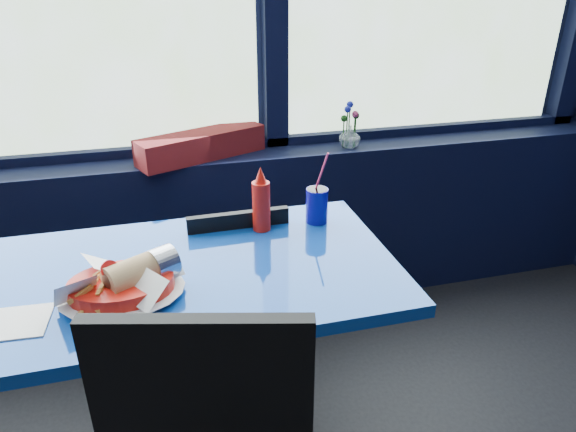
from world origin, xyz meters
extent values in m
cube|color=black|center=(0.00, 2.87, 0.40)|extent=(5.00, 0.26, 0.80)
cube|color=black|center=(0.00, 2.95, 0.81)|extent=(4.80, 0.08, 0.06)
cylinder|color=black|center=(0.30, 2.00, 0.34)|extent=(0.12, 0.12, 0.68)
cube|color=navy|center=(0.30, 2.00, 0.73)|extent=(1.20, 0.70, 0.04)
cube|color=black|center=(0.27, 1.43, 0.74)|extent=(0.42, 0.14, 0.49)
cube|color=black|center=(0.48, 2.40, 0.39)|extent=(0.37, 0.37, 0.03)
cube|color=black|center=(0.48, 2.23, 0.61)|extent=(0.35, 0.03, 0.40)
cylinder|color=black|center=(0.63, 2.56, 0.19)|extent=(0.02, 0.02, 0.37)
cylinder|color=black|center=(0.64, 2.25, 0.19)|extent=(0.02, 0.02, 0.37)
cylinder|color=black|center=(0.32, 2.55, 0.19)|extent=(0.02, 0.02, 0.37)
cylinder|color=black|center=(0.32, 2.24, 0.19)|extent=(0.02, 0.02, 0.37)
cube|color=maroon|center=(0.42, 2.84, 0.86)|extent=(0.58, 0.35, 0.11)
imported|color=silver|center=(1.10, 2.81, 0.85)|extent=(0.13, 0.13, 0.10)
cylinder|color=#1E5919|center=(1.08, 2.81, 0.88)|extent=(0.01, 0.01, 0.16)
sphere|color=#2029BB|center=(1.08, 2.81, 0.98)|extent=(0.03, 0.03, 0.03)
cylinder|color=#1E5919|center=(1.11, 2.80, 0.87)|extent=(0.01, 0.01, 0.14)
sphere|color=#CC3C6F|center=(1.11, 2.80, 0.96)|extent=(0.03, 0.03, 0.03)
cylinder|color=#1E5919|center=(1.10, 2.83, 0.89)|extent=(0.01, 0.01, 0.18)
sphere|color=#2029BB|center=(1.10, 2.83, 1.00)|extent=(0.03, 0.03, 0.03)
cylinder|color=#1E5919|center=(1.07, 2.83, 0.86)|extent=(0.01, 0.01, 0.12)
sphere|color=#1E5919|center=(1.07, 2.83, 0.94)|extent=(0.03, 0.03, 0.03)
cylinder|color=#1E5919|center=(1.13, 2.82, 0.87)|extent=(0.01, 0.01, 0.13)
sphere|color=#1E5919|center=(1.13, 2.82, 0.95)|extent=(0.03, 0.03, 0.03)
cylinder|color=red|center=(0.11, 1.90, 0.78)|extent=(0.30, 0.30, 0.05)
cylinder|color=white|center=(0.11, 1.90, 0.76)|extent=(0.29, 0.29, 0.00)
cylinder|color=white|center=(0.22, 1.94, 0.81)|extent=(0.10, 0.11, 0.09)
sphere|color=#5C2D1F|center=(0.09, 1.88, 0.82)|extent=(0.06, 0.06, 0.06)
cylinder|color=red|center=(0.08, 1.89, 0.84)|extent=(0.06, 0.06, 0.01)
cylinder|color=red|center=(0.55, 2.20, 0.83)|extent=(0.06, 0.06, 0.17)
cone|color=red|center=(0.55, 2.20, 0.95)|extent=(0.04, 0.04, 0.05)
cylinder|color=#0E0B83|center=(0.75, 2.21, 0.81)|extent=(0.08, 0.08, 0.12)
cylinder|color=black|center=(0.75, 2.21, 0.87)|extent=(0.07, 0.07, 0.01)
cylinder|color=#F33364|center=(0.76, 2.20, 0.92)|extent=(0.04, 0.05, 0.17)
cube|color=white|center=(-0.14, 1.85, 0.75)|extent=(0.15, 0.15, 0.00)
camera|label=1|loc=(0.24, 0.68, 1.54)|focal=32.00mm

